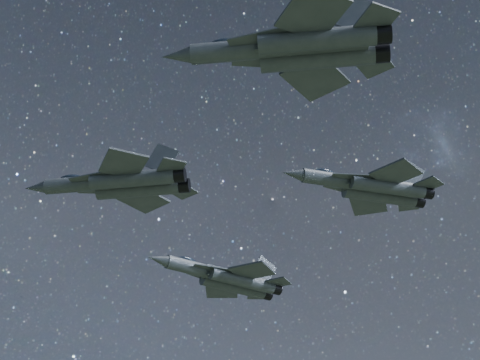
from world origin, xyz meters
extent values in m
cylinder|color=#333A40|center=(-15.45, 2.73, 152.12)|extent=(7.93, 4.00, 1.65)
cone|color=#333A40|center=(-20.26, 4.31, 152.12)|extent=(2.87, 2.19, 1.48)
ellipsoid|color=#1B2532|center=(-16.65, 3.13, 152.91)|extent=(2.73, 1.84, 0.81)
cube|color=#333A40|center=(-10.23, 1.02, 152.06)|extent=(8.72, 4.20, 1.37)
cylinder|color=#333A40|center=(-10.16, -0.11, 151.59)|extent=(8.94, 4.33, 1.65)
cylinder|color=#333A40|center=(-9.50, 1.89, 151.59)|extent=(8.94, 4.33, 1.65)
cylinder|color=black|center=(-5.55, -1.62, 151.59)|extent=(1.78, 1.87, 1.52)
cylinder|color=black|center=(-4.89, 0.38, 151.59)|extent=(1.78, 1.87, 1.52)
cube|color=#333A40|center=(-14.09, 0.79, 151.99)|extent=(5.36, 3.69, 0.13)
cube|color=#333A40|center=(-13.20, 3.49, 151.99)|extent=(5.59, 1.84, 0.13)
cube|color=#333A40|center=(-11.15, -2.45, 151.80)|extent=(4.98, 5.37, 0.21)
cube|color=#333A40|center=(-8.92, 4.37, 151.80)|extent=(6.05, 5.99, 0.21)
cube|color=#333A40|center=(-6.38, -2.80, 151.80)|extent=(2.92, 3.08, 0.16)
cube|color=#333A40|center=(-4.86, 1.82, 151.80)|extent=(3.58, 3.57, 0.16)
cube|color=#333A40|center=(-7.34, -1.32, 153.59)|extent=(3.44, 1.58, 3.76)
cube|color=#333A40|center=(-6.51, 1.19, 153.59)|extent=(3.61, 1.02, 3.76)
cylinder|color=#333A40|center=(-1.43, 18.33, 150.37)|extent=(8.28, 4.69, 1.73)
cone|color=#333A40|center=(-6.37, 16.33, 150.37)|extent=(3.06, 2.44, 1.56)
ellipsoid|color=#1B2532|center=(-2.66, 17.83, 151.20)|extent=(2.89, 2.07, 0.86)
cube|color=#333A40|center=(3.94, 20.50, 150.31)|extent=(9.08, 4.96, 1.45)
cylinder|color=#333A40|center=(4.76, 19.63, 149.81)|extent=(9.31, 5.11, 1.73)
cylinder|color=#333A40|center=(3.93, 21.70, 149.81)|extent=(9.31, 5.11, 1.73)
cylinder|color=black|center=(9.51, 21.55, 149.81)|extent=(1.94, 2.03, 1.60)
cylinder|color=black|center=(8.67, 23.61, 149.81)|extent=(1.94, 2.03, 1.60)
cube|color=#333A40|center=(0.99, 17.69, 150.23)|extent=(5.91, 2.31, 0.13)
cube|color=#333A40|center=(-0.13, 20.47, 150.23)|extent=(5.52, 4.18, 0.13)
cube|color=#333A40|center=(5.56, 17.08, 150.03)|extent=(6.35, 6.23, 0.22)
cube|color=#333A40|center=(2.72, 24.09, 150.03)|extent=(4.99, 5.44, 0.22)
cube|color=#333A40|center=(9.64, 20.04, 150.03)|extent=(3.77, 3.73, 0.17)
cube|color=#333A40|center=(7.72, 24.79, 150.03)|extent=(2.92, 3.11, 0.17)
cube|color=#333A40|center=(7.86, 20.58, 151.92)|extent=(3.75, 1.32, 3.96)
cube|color=#333A40|center=(6.82, 23.16, 151.92)|extent=(3.53, 1.90, 3.96)
cylinder|color=#333A40|center=(-2.57, -21.55, 150.88)|extent=(7.84, 3.76, 1.62)
cone|color=#333A40|center=(-7.36, -20.12, 150.88)|extent=(2.81, 2.11, 1.46)
ellipsoid|color=#1B2532|center=(-3.77, -21.19, 151.66)|extent=(2.69, 1.76, 0.80)
cube|color=#333A40|center=(2.61, -23.10, 150.83)|extent=(8.62, 3.94, 1.35)
cylinder|color=#333A40|center=(2.71, -24.21, 150.36)|extent=(8.84, 4.06, 1.62)
cylinder|color=#333A40|center=(3.31, -22.22, 150.36)|extent=(8.84, 4.06, 1.62)
cylinder|color=black|center=(7.30, -25.58, 150.36)|extent=(1.72, 1.82, 1.50)
cylinder|color=black|center=(7.89, -23.59, 150.36)|extent=(1.72, 1.82, 1.50)
cube|color=#333A40|center=(-1.18, -23.43, 150.76)|extent=(5.32, 3.52, 0.12)
cube|color=#333A40|center=(-0.38, -20.74, 150.76)|extent=(5.50, 1.67, 0.12)
cube|color=#333A40|center=(1.80, -26.55, 150.57)|extent=(5.00, 5.36, 0.21)
cube|color=#333A40|center=(3.82, -19.77, 150.57)|extent=(5.97, 5.92, 0.21)
cube|color=#333A40|center=(6.51, -26.76, 150.57)|extent=(2.93, 3.08, 0.16)
cube|color=#333A40|center=(7.88, -22.17, 150.57)|extent=(3.53, 3.53, 0.16)
cube|color=#333A40|center=(5.53, -25.33, 152.34)|extent=(3.43, 1.47, 3.70)
cube|color=#333A40|center=(6.27, -22.83, 152.34)|extent=(3.58, 0.91, 3.70)
cylinder|color=#333A40|center=(10.20, -4.19, 151.08)|extent=(7.12, 2.13, 1.48)
cone|color=#333A40|center=(5.67, -4.62, 151.08)|extent=(2.39, 1.54, 1.33)
ellipsoid|color=#1B2532|center=(9.07, -4.29, 151.79)|extent=(2.34, 1.20, 0.73)
cube|color=#333A40|center=(15.11, -3.72, 151.03)|extent=(7.87, 2.15, 1.23)
cylinder|color=#333A40|center=(15.58, -4.63, 150.61)|extent=(8.07, 2.22, 1.48)
cylinder|color=#333A40|center=(15.40, -2.74, 150.61)|extent=(8.07, 2.22, 1.48)
cylinder|color=black|center=(19.92, -4.22, 150.61)|extent=(1.36, 1.47, 1.37)
cylinder|color=black|center=(19.74, -2.33, 150.61)|extent=(1.36, 1.47, 1.37)
cube|color=#333A40|center=(12.02, -5.30, 150.97)|extent=(5.01, 1.52, 0.11)
cube|color=#333A40|center=(11.78, -2.75, 150.97)|extent=(5.02, 2.39, 0.11)
cube|color=#333A40|center=(15.60, -6.91, 150.80)|extent=(5.34, 5.43, 0.19)
cube|color=#333A40|center=(14.99, -0.50, 150.80)|extent=(5.05, 5.26, 0.19)
cube|color=#333A40|center=(19.66, -5.48, 150.80)|extent=(3.15, 3.19, 0.14)
cube|color=#333A40|center=(19.25, -1.14, 150.80)|extent=(2.97, 3.06, 0.14)
cube|color=#333A40|center=(18.34, -4.61, 152.41)|extent=(3.30, 0.50, 3.37)
cube|color=#333A40|center=(18.11, -2.25, 152.41)|extent=(3.27, 0.73, 3.37)
camera|label=1|loc=(-9.14, -59.39, 115.32)|focal=50.00mm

